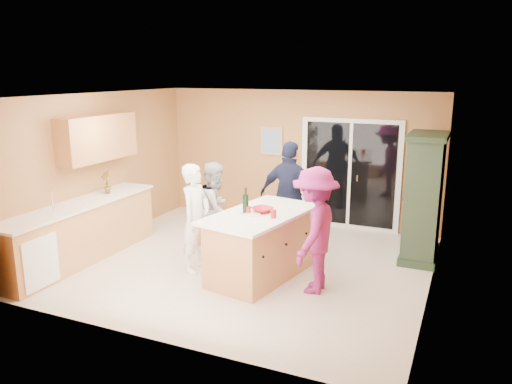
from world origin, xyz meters
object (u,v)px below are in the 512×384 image
at_px(kitchen_island, 261,247).
at_px(woman_magenta, 315,230).
at_px(woman_white, 196,218).
at_px(woman_grey, 216,209).
at_px(woman_navy, 290,196).
at_px(green_hutch, 424,199).

bearing_deg(kitchen_island, woman_magenta, 1.51).
relative_size(kitchen_island, woman_magenta, 1.17).
height_order(woman_white, woman_grey, woman_white).
bearing_deg(woman_navy, woman_magenta, 123.46).
distance_m(woman_white, woman_navy, 1.73).
bearing_deg(woman_white, woman_navy, -32.71).
relative_size(woman_grey, woman_magenta, 0.90).
relative_size(green_hutch, woman_white, 1.24).
bearing_deg(kitchen_island, woman_navy, 101.33).
distance_m(kitchen_island, woman_navy, 1.36).
relative_size(kitchen_island, green_hutch, 1.00).
distance_m(kitchen_island, woman_magenta, 0.95).
distance_m(green_hutch, woman_white, 3.58).
bearing_deg(green_hutch, kitchen_island, -140.22).
height_order(kitchen_island, woman_navy, woman_navy).
relative_size(green_hutch, woman_navy, 1.10).
height_order(kitchen_island, woman_magenta, woman_magenta).
height_order(green_hutch, woman_navy, green_hutch).
relative_size(kitchen_island, woman_white, 1.23).
bearing_deg(woman_white, woman_grey, 4.38).
xyz_separation_m(green_hutch, woman_white, (-3.05, -1.87, -0.17)).
distance_m(green_hutch, woman_magenta, 2.22).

